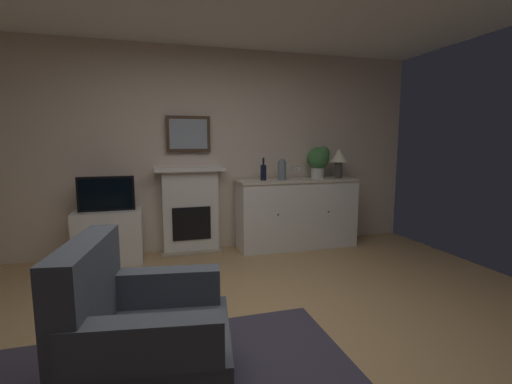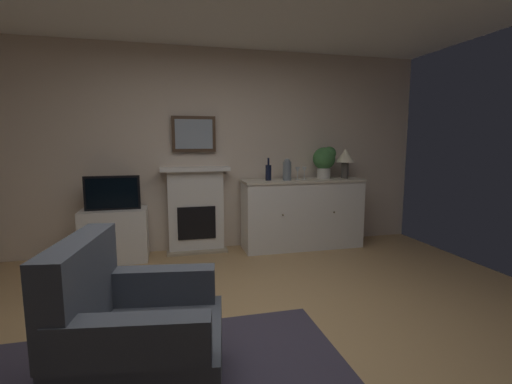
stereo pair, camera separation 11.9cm
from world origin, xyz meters
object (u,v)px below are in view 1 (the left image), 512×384
Objects in this scene: vase_decorative at (282,169)px; armchair at (142,338)px; wine_glass_left at (292,170)px; sideboard_cabinet at (297,213)px; potted_plant_small at (319,159)px; fireplace_unit at (191,210)px; framed_picture at (188,134)px; wine_glass_center at (299,170)px; tv_set at (106,194)px; table_lamp at (339,158)px; wine_bottle at (263,172)px; tv_cabinet at (109,237)px.

armchair is (-1.71, -2.48, -0.68)m from vase_decorative.
vase_decorative is at bearing -165.72° from wine_glass_left.
sideboard_cabinet is 1.77× the size of armchair.
potted_plant_small is 3.53m from armchair.
framed_picture is at bearing 90.00° from fireplace_unit.
wine_glass_center is (1.43, -0.15, 0.50)m from fireplace_unit.
wine_glass_left reaches higher than tv_set.
potted_plant_small is (2.70, 0.05, 0.35)m from tv_set.
framed_picture is at bearing 13.31° from tv_set.
table_lamp is at bearing 0.78° from wine_glass_left.
wine_glass_center is 0.18× the size of armchair.
wine_glass_left reaches higher than sideboard_cabinet.
vase_decorative is (-0.16, -0.04, 0.02)m from wine_glass_left.
sideboard_cabinet is at bearing -180.00° from table_lamp.
potted_plant_small is (0.81, 0.06, 0.15)m from wine_bottle.
wine_bottle reaches higher than wine_glass_center.
wine_glass_left is 0.22× the size of tv_cabinet.
sideboard_cabinet reaches higher than tv_cabinet.
table_lamp is 2.42× the size of wine_glass_left.
framed_picture reaches higher than tv_cabinet.
sideboard_cabinet is at bearing -9.05° from framed_picture.
potted_plant_small reaches higher than tv_cabinet.
wine_bottle reaches higher than tv_cabinet.
wine_glass_left is 0.17m from vase_decorative.
tv_cabinet is (-2.29, 0.02, -0.73)m from wine_glass_left.
framed_picture reaches higher than wine_glass_center.
framed_picture is 1.76m from sideboard_cabinet.
fireplace_unit reaches higher than armchair.
sideboard_cabinet is 2.40m from tv_set.
tv_set is (-1.89, 0.00, -0.21)m from wine_bottle.
wine_glass_left reaches higher than tv_cabinet.
tv_set is (-0.00, -0.02, 0.51)m from tv_cabinet.
vase_decorative reaches higher than tv_set.
potted_plant_small reaches higher than armchair.
framed_picture is 3.03m from armchair.
tv_set is (-2.29, 0.00, -0.22)m from wine_glass_left.
armchair is (-0.55, -2.75, -1.13)m from framed_picture.
vase_decorative is at bearing -170.47° from potted_plant_small.
tv_cabinet is 1.74× the size of potted_plant_small.
tv_set is at bearing 179.97° from wine_glass_left.
sideboard_cabinet is 0.74m from wine_bottle.
table_lamp is 1.38× the size of wine_bottle.
wine_glass_left is at bearing -172.36° from potted_plant_small.
table_lamp reaches higher than armchair.
wine_bottle reaches higher than wine_glass_left.
armchair is at bearing -101.34° from framed_picture.
potted_plant_small is at bearing 48.52° from armchair.
tv_cabinet is 0.82× the size of armchair.
sideboard_cabinet is (1.40, -0.18, -0.09)m from fireplace_unit.
wine_bottle is at bearing 170.84° from vase_decorative.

